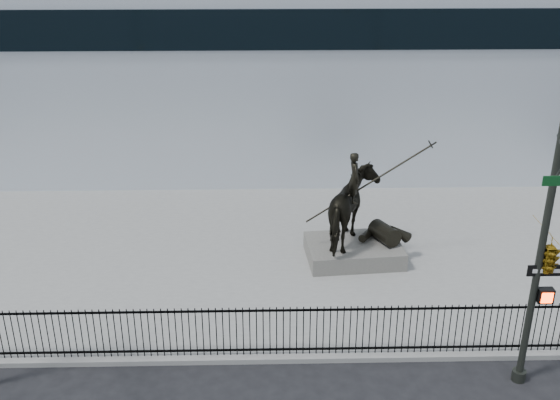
{
  "coord_description": "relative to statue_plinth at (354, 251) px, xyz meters",
  "views": [
    {
      "loc": [
        0.44,
        -13.46,
        11.16
      ],
      "look_at": [
        0.9,
        6.0,
        2.67
      ],
      "focal_mm": 42.0,
      "sensor_mm": 36.0,
      "label": 1
    }
  ],
  "objects": [
    {
      "name": "ground",
      "position": [
        -3.48,
        -6.6,
        -0.45
      ],
      "size": [
        120.0,
        120.0,
        0.0
      ],
      "primitive_type": "plane",
      "color": "black",
      "rests_on": "ground"
    },
    {
      "name": "picket_fence",
      "position": [
        -3.48,
        -5.35,
        0.45
      ],
      "size": [
        22.1,
        0.1,
        1.5
      ],
      "color": "black",
      "rests_on": "plaza"
    },
    {
      "name": "statue_plinth",
      "position": [
        0.0,
        0.0,
        0.0
      ],
      "size": [
        3.39,
        2.48,
        0.6
      ],
      "primitive_type": "cube",
      "rotation": [
        0.0,
        0.0,
        0.09
      ],
      "color": "#585551",
      "rests_on": "plaza"
    },
    {
      "name": "equestrian_statue",
      "position": [
        0.06,
        0.01,
        1.56
      ],
      "size": [
        4.11,
        2.72,
        3.49
      ],
      "rotation": [
        0.0,
        0.0,
        0.09
      ],
      "color": "black",
      "rests_on": "statue_plinth"
    },
    {
      "name": "building",
      "position": [
        -3.48,
        13.4,
        4.05
      ],
      "size": [
        44.0,
        14.0,
        9.0
      ],
      "primitive_type": "cube",
      "color": "silver",
      "rests_on": "ground"
    },
    {
      "name": "plaza",
      "position": [
        -3.48,
        0.4,
        -0.38
      ],
      "size": [
        30.0,
        12.0,
        0.15
      ],
      "primitive_type": "cube",
      "color": "gray",
      "rests_on": "ground"
    }
  ]
}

